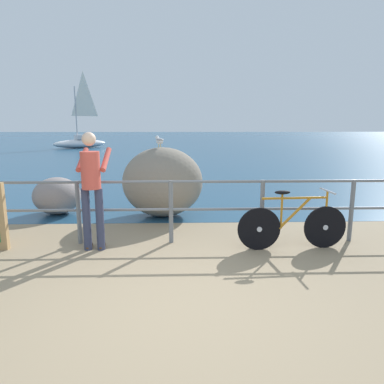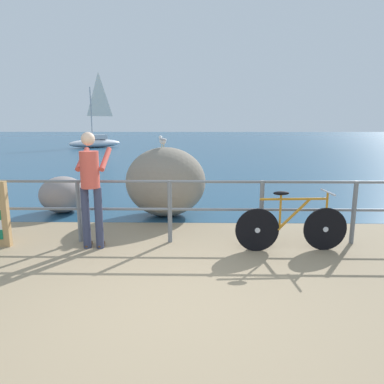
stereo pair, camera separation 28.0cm
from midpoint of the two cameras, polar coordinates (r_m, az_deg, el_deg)
ground_plane at (r=23.43m, az=-2.48°, el=6.23°), size 120.00×120.00×0.10m
sea_surface at (r=51.57m, az=-2.07°, el=8.87°), size 120.00×90.00×0.01m
promenade_railing at (r=5.55m, az=-4.93°, el=-1.97°), size 8.88×0.07×1.02m
bicycle at (r=5.49m, az=14.83°, el=-5.16°), size 1.70×0.48×0.92m
person_at_railing at (r=5.41m, az=-17.58°, el=1.00°), size 0.44×0.64×1.78m
breakwater_boulder_main at (r=7.22m, az=-5.95°, el=1.63°), size 1.66×1.40×1.43m
breakwater_boulder_left at (r=8.00m, az=-22.24°, el=-0.57°), size 0.99×0.99×0.79m
seagull at (r=7.12m, az=-6.50°, el=8.42°), size 0.23×0.33×0.23m
sailboat at (r=30.42m, az=-18.08°, el=8.23°), size 4.30×3.68×6.16m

